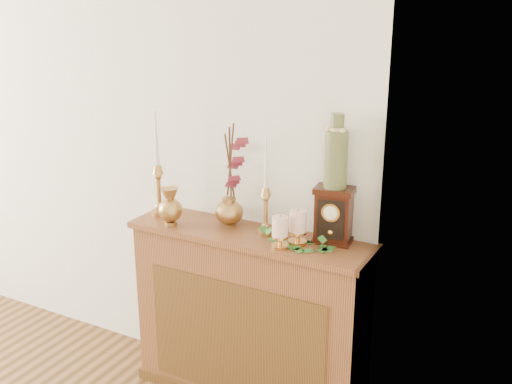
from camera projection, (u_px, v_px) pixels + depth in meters
The scene contains 10 objects.
console_shelf at pixel (249, 322), 3.07m from camera, with size 1.24×0.34×0.93m.
candlestick_left at pixel (158, 182), 3.11m from camera, with size 0.09×0.09×0.55m.
candlestick_center at pixel (266, 203), 2.85m from camera, with size 0.08×0.08×0.48m.
bud_vase at pixel (170, 207), 2.98m from camera, with size 0.12×0.12×0.20m.
ginger_jar at pixel (235, 178), 2.97m from camera, with size 0.22×0.23×0.53m.
pillar_candle_left at pixel (298, 226), 2.76m from camera, with size 0.09×0.09×0.17m.
pillar_candle_right at pixel (280, 230), 2.72m from camera, with size 0.08×0.08×0.16m.
ivy_garland at pixel (290, 243), 2.76m from camera, with size 0.42×0.16×0.08m.
mantel_clock at pixel (333, 216), 2.76m from camera, with size 0.19×0.15×0.27m.
ceramic_vase at pixel (336, 155), 2.68m from camera, with size 0.11×0.11×0.34m.
Camera 1 is at (2.72, -0.28, 2.01)m, focal length 42.00 mm.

